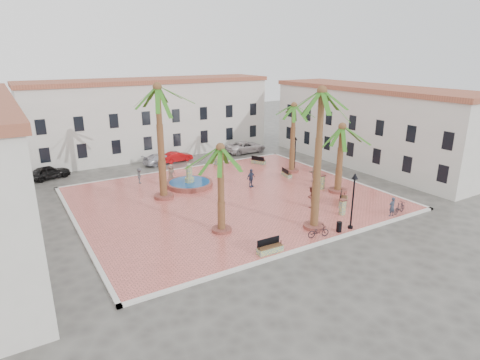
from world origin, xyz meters
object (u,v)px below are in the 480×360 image
(palm_sw, at_px, (220,158))
(pedestrian_north, at_px, (140,176))
(palm_nw, at_px, (158,99))
(bench_s, at_px, (270,249))
(bench_ne, at_px, (258,161))
(car_silver, at_px, (160,159))
(lamppost_e, at_px, (295,148))
(pedestrian_fountain_a, at_px, (171,173))
(bollard_e, at_px, (322,182))
(car_red, at_px, (177,157))
(bench_se, at_px, (343,201))
(palm_s, at_px, (321,105))
(bicycle_a, at_px, (318,232))
(pedestrian_fountain_b, at_px, (251,178))
(palm_ne, at_px, (294,113))
(cyclist_b, at_px, (311,197))
(bollard_se, at_px, (343,207))
(car_white, at_px, (246,147))
(litter_bin, at_px, (339,227))
(cyclist_a, at_px, (392,207))
(palm_e, at_px, (342,136))
(car_black, at_px, (49,172))
(bollard_n, at_px, (216,160))
(lamppost_s, at_px, (354,191))
(bicycle_b, at_px, (400,208))
(pedestrian_east, at_px, (314,174))
(fountain, at_px, (190,183))
(bench_e, at_px, (287,174))

(palm_sw, height_order, pedestrian_north, palm_sw)
(palm_nw, xyz_separation_m, bench_s, (2.10, -13.41, -8.44))
(bench_ne, bearing_deg, car_silver, 27.19)
(lamppost_e, height_order, pedestrian_fountain_a, lamppost_e)
(bench_ne, distance_m, pedestrian_fountain_a, 11.32)
(palm_sw, distance_m, bollard_e, 13.93)
(car_red, bearing_deg, bench_se, -167.87)
(palm_s, bearing_deg, bicycle_a, -120.66)
(pedestrian_fountain_b, bearing_deg, palm_ne, 2.93)
(pedestrian_fountain_a, bearing_deg, lamppost_e, -18.77)
(cyclist_b, bearing_deg, lamppost_e, -146.82)
(bollard_se, relative_size, car_white, 0.24)
(palm_sw, relative_size, bench_s, 3.63)
(bollard_se, relative_size, pedestrian_fountain_a, 0.74)
(litter_bin, distance_m, cyclist_a, 5.70)
(palm_sw, height_order, palm_e, palm_sw)
(bollard_e, height_order, litter_bin, bollard_e)
(pedestrian_fountain_a, distance_m, car_silver, 7.54)
(car_black, relative_size, car_white, 0.77)
(bench_se, bearing_deg, bollard_n, 60.71)
(lamppost_s, distance_m, bicycle_b, 5.98)
(palm_ne, bearing_deg, bollard_e, -101.52)
(lamppost_s, relative_size, pedestrian_east, 2.61)
(bollard_e, relative_size, car_black, 0.34)
(litter_bin, xyz_separation_m, car_silver, (-4.20, 24.92, 0.10))
(cyclist_a, bearing_deg, fountain, -50.36)
(palm_nw, xyz_separation_m, car_white, (15.64, 11.09, -8.11))
(palm_nw, relative_size, cyclist_a, 6.46)
(palm_e, height_order, cyclist_b, palm_e)
(palm_s, distance_m, bollard_n, 20.89)
(palm_sw, relative_size, pedestrian_fountain_b, 3.64)
(palm_ne, height_order, car_silver, palm_ne)
(palm_sw, relative_size, car_black, 1.58)
(palm_nw, height_order, pedestrian_fountain_b, palm_nw)
(pedestrian_east, bearing_deg, bollard_e, -9.03)
(palm_e, relative_size, bench_ne, 3.70)
(bollard_se, bearing_deg, lamppost_s, -121.55)
(pedestrian_fountain_a, distance_m, car_black, 12.97)
(bench_ne, relative_size, car_red, 0.47)
(cyclist_b, bearing_deg, palm_ne, -144.70)
(lamppost_e, bearing_deg, bicycle_b, -92.84)
(car_silver, bearing_deg, pedestrian_north, 131.42)
(bollard_n, height_order, car_white, car_white)
(pedestrian_east, bearing_deg, palm_nw, -90.25)
(palm_e, relative_size, bench_se, 3.44)
(palm_e, distance_m, pedestrian_fountain_a, 16.96)
(palm_sw, relative_size, car_white, 1.22)
(bench_ne, distance_m, lamppost_s, 19.24)
(pedestrian_north, xyz_separation_m, car_red, (6.63, 6.37, -0.33))
(bench_s, height_order, bench_e, bench_s)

